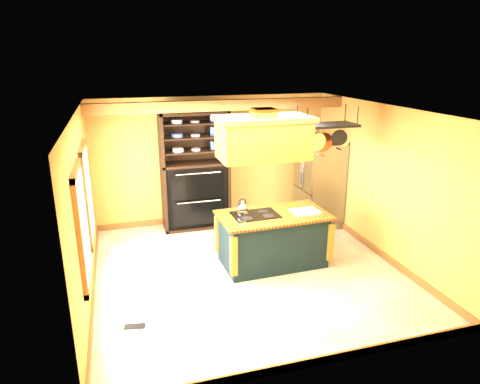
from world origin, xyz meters
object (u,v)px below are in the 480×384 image
pot_rack (326,131)px  hutch (195,184)px  range_hood (263,137)px  kitchen_island (273,239)px  refrigerator (319,185)px

pot_rack → hutch: pot_rack is taller
range_hood → pot_rack: same height
kitchen_island → refrigerator: 2.23m
kitchen_island → hutch: 2.36m
pot_rack → refrigerator: 2.17m
kitchen_island → hutch: bearing=112.0°
range_hood → kitchen_island: bearing=0.2°
pot_rack → refrigerator: bearing=65.2°
range_hood → refrigerator: (1.80, 1.50, -1.38)m
kitchen_island → range_hood: size_ratio=1.26×
kitchen_island → pot_rack: bearing=-1.5°
pot_rack → hutch: 3.12m
range_hood → pot_rack: bearing=0.6°
range_hood → hutch: (-0.75, 2.12, -1.33)m
range_hood → refrigerator: bearing=39.9°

